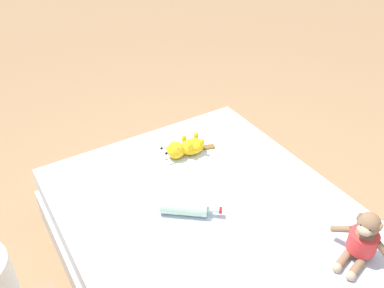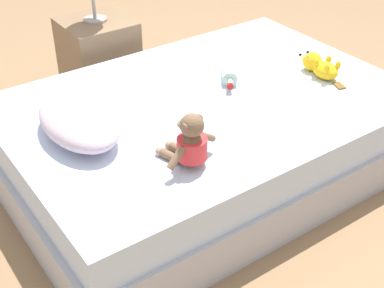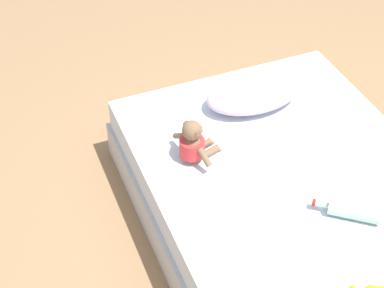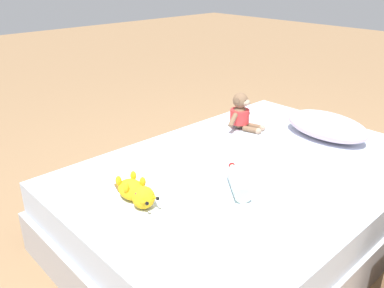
{
  "view_description": "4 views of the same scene",
  "coord_description": "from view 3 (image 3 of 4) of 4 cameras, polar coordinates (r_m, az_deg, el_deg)",
  "views": [
    {
      "loc": [
        0.82,
        0.98,
        1.81
      ],
      "look_at": [
        -0.17,
        -0.63,
        0.46
      ],
      "focal_mm": 38.11,
      "sensor_mm": 36.0,
      "label": 1
    },
    {
      "loc": [
        -1.84,
        1.38,
        1.68
      ],
      "look_at": [
        -0.4,
        0.37,
        0.5
      ],
      "focal_mm": 50.74,
      "sensor_mm": 36.0,
      "label": 2
    },
    {
      "loc": [
        -1.18,
        -1.55,
        2.4
      ],
      "look_at": [
        -0.4,
        0.37,
        0.5
      ],
      "focal_mm": 55.49,
      "sensor_mm": 36.0,
      "label": 3
    },
    {
      "loc": [
        1.15,
        -1.5,
        1.36
      ],
      "look_at": [
        -0.21,
        -0.23,
        0.53
      ],
      "focal_mm": 37.56,
      "sensor_mm": 36.0,
      "label": 4
    }
  ],
  "objects": [
    {
      "name": "plush_monkey",
      "position": [
        2.82,
        0.18,
        0.04
      ],
      "size": [
        0.24,
        0.28,
        0.24
      ],
      "color": "brown",
      "rests_on": "bed"
    },
    {
      "name": "ground_plane",
      "position": [
        3.09,
        9.65,
        -9.18
      ],
      "size": [
        16.0,
        16.0,
        0.0
      ],
      "primitive_type": "plane",
      "color": "#93704C"
    },
    {
      "name": "bed",
      "position": [
        2.95,
        10.09,
        -6.83
      ],
      "size": [
        1.35,
        1.97,
        0.4
      ],
      "color": "#B2B2B7",
      "rests_on": "ground_plane"
    },
    {
      "name": "glass_bottle",
      "position": [
        2.7,
        15.19,
        -6.2
      ],
      "size": [
        0.27,
        0.23,
        0.08
      ],
      "color": "#B2D1B7",
      "rests_on": "bed"
    },
    {
      "name": "pillow",
      "position": [
        3.17,
        5.89,
        4.84
      ],
      "size": [
        0.53,
        0.32,
        0.15
      ],
      "color": "silver",
      "rests_on": "bed"
    }
  ]
}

